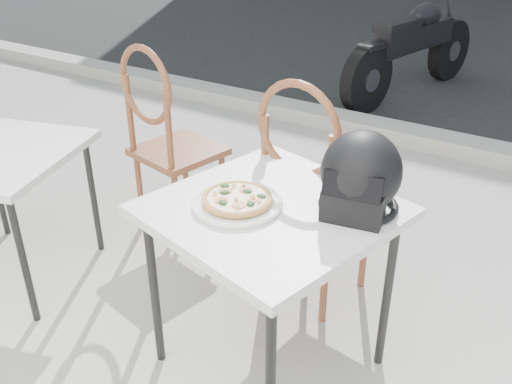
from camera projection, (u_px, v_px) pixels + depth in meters
The scene contains 8 objects.
curb at pixel (464, 147), 4.29m from camera, with size 30.00×0.25×0.12m, color gray.
cafe_table_main at pixel (271, 223), 2.13m from camera, with size 0.97×0.97×0.76m.
plate at pixel (237, 204), 2.10m from camera, with size 0.35×0.35×0.02m.
pizza at pixel (237, 198), 2.09m from camera, with size 0.30×0.30×0.03m.
helmet at pixel (360, 177), 2.01m from camera, with size 0.34×0.35×0.30m.
cafe_chair_main at pixel (309, 184), 2.54m from camera, with size 0.49×0.49×1.13m.
cafe_chair_side at pixel (165, 132), 3.09m from camera, with size 0.51×0.51×1.12m.
motorcycle at pixel (413, 49), 5.34m from camera, with size 0.68×1.99×1.00m.
Camera 1 is at (0.75, -1.16, 1.81)m, focal length 40.00 mm.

